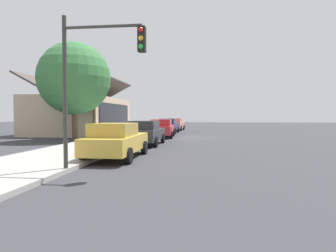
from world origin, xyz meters
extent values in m
plane|color=#38383D|center=(0.00, 0.00, 0.00)|extent=(120.00, 120.00, 0.00)
cube|color=#A3A099|center=(0.00, 5.60, 0.08)|extent=(60.00, 4.20, 0.16)
cube|color=gold|center=(-12.92, 2.89, 0.68)|extent=(4.87, 1.86, 0.70)
cube|color=gold|center=(-13.41, 2.89, 1.31)|extent=(2.34, 1.63, 0.56)
cylinder|color=black|center=(-11.41, 3.80, 0.33)|extent=(0.66, 0.22, 0.66)
cylinder|color=black|center=(-11.42, 1.97, 0.33)|extent=(0.66, 0.22, 0.66)
cylinder|color=black|center=(-14.43, 3.82, 0.33)|extent=(0.66, 0.22, 0.66)
cylinder|color=black|center=(-14.44, 1.98, 0.33)|extent=(0.66, 0.22, 0.66)
cube|color=#2D3035|center=(-6.84, 2.79, 0.68)|extent=(4.72, 1.85, 0.70)
cube|color=#27292D|center=(-7.31, 2.80, 1.31)|extent=(2.28, 1.60, 0.56)
cylinder|color=black|center=(-5.37, 3.67, 0.33)|extent=(0.66, 0.23, 0.66)
cylinder|color=black|center=(-5.39, 1.88, 0.33)|extent=(0.66, 0.23, 0.66)
cylinder|color=black|center=(-8.29, 3.70, 0.33)|extent=(0.66, 0.23, 0.66)
cylinder|color=black|center=(-8.31, 1.91, 0.33)|extent=(0.66, 0.23, 0.66)
cube|color=red|center=(-0.08, 2.70, 0.68)|extent=(4.91, 2.04, 0.70)
cube|color=#A9272B|center=(-0.56, 2.67, 1.31)|extent=(2.39, 1.71, 0.56)
cylinder|color=black|center=(1.38, 3.68, 0.33)|extent=(0.67, 0.25, 0.66)
cylinder|color=black|center=(1.46, 1.84, 0.33)|extent=(0.67, 0.25, 0.66)
cylinder|color=black|center=(-1.62, 3.55, 0.33)|extent=(0.67, 0.25, 0.66)
cylinder|color=black|center=(-1.54, 1.71, 0.33)|extent=(0.67, 0.25, 0.66)
cube|color=navy|center=(6.25, 2.88, 0.68)|extent=(4.69, 1.91, 0.70)
cube|color=navy|center=(5.79, 2.90, 1.31)|extent=(2.27, 1.63, 0.56)
cylinder|color=black|center=(7.71, 3.73, 0.33)|extent=(0.67, 0.24, 0.66)
cylinder|color=black|center=(7.66, 1.95, 0.33)|extent=(0.67, 0.24, 0.66)
cylinder|color=black|center=(4.84, 3.81, 0.33)|extent=(0.67, 0.24, 0.66)
cylinder|color=black|center=(4.79, 2.04, 0.33)|extent=(0.67, 0.24, 0.66)
cube|color=#EA8C75|center=(12.62, 2.71, 0.68)|extent=(4.66, 2.05, 0.70)
cube|color=tan|center=(12.17, 2.73, 1.31)|extent=(2.28, 1.70, 0.56)
cylinder|color=black|center=(14.08, 3.51, 0.33)|extent=(0.67, 0.26, 0.66)
cylinder|color=black|center=(13.98, 1.73, 0.33)|extent=(0.67, 0.26, 0.66)
cylinder|color=black|center=(11.26, 3.68, 0.33)|extent=(0.67, 0.26, 0.66)
cylinder|color=black|center=(11.16, 1.90, 0.33)|extent=(0.67, 0.26, 0.66)
cube|color=#CCB293|center=(4.44, 12.00, 1.89)|extent=(12.23, 7.32, 3.78)
cube|color=black|center=(4.44, 8.30, 2.08)|extent=(9.78, 0.08, 2.12)
cube|color=#514742|center=(4.44, 10.17, 4.76)|extent=(12.83, 3.95, 2.20)
cube|color=#514742|center=(4.44, 13.83, 4.76)|extent=(12.83, 3.95, 2.20)
cylinder|color=brown|center=(-3.91, 9.01, 1.63)|extent=(0.44, 0.44, 3.25)
sphere|color=#38753D|center=(-3.91, 9.01, 4.79)|extent=(5.58, 5.58, 5.58)
cylinder|color=#383833|center=(-16.49, 3.60, 2.60)|extent=(0.14, 0.14, 5.20)
cylinder|color=#383833|center=(-16.49, 2.30, 4.80)|extent=(0.10, 2.60, 0.10)
cube|color=black|center=(-16.49, 1.00, 4.35)|extent=(0.28, 0.24, 0.80)
sphere|color=red|center=(-16.64, 1.00, 4.61)|extent=(0.16, 0.16, 0.16)
sphere|color=yellow|center=(-16.64, 1.00, 4.35)|extent=(0.16, 0.16, 0.16)
sphere|color=green|center=(-16.64, 1.00, 4.09)|extent=(0.16, 0.16, 0.16)
cylinder|color=brown|center=(-1.85, 8.20, 3.75)|extent=(0.24, 0.24, 7.50)
cube|color=brown|center=(-1.85, 8.20, 6.90)|extent=(1.80, 0.12, 0.12)
cylinder|color=red|center=(4.77, 4.20, 0.44)|extent=(0.22, 0.22, 0.55)
sphere|color=red|center=(4.77, 4.20, 0.78)|extent=(0.18, 0.18, 0.18)
camera|label=1|loc=(-25.81, -0.98, 1.92)|focal=31.59mm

